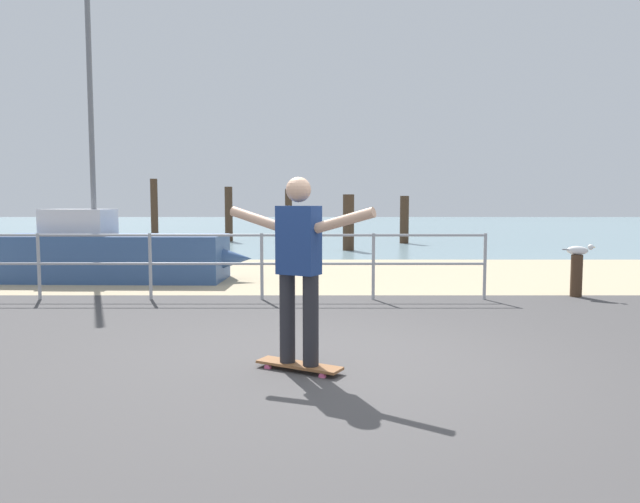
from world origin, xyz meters
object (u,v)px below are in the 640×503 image
at_px(bollard_short, 575,276).
at_px(seagull, 577,250).
at_px(skateboard, 298,365).
at_px(skateboarder, 297,259).
at_px(sailboat, 117,254).

bearing_deg(bollard_short, seagull, -25.66).
xyz_separation_m(skateboard, bollard_short, (4.29, 4.11, 0.28)).
xyz_separation_m(skateboarder, seagull, (4.30, 4.10, -0.25)).
height_order(skateboard, bollard_short, bollard_short).
xyz_separation_m(sailboat, seagull, (8.02, -2.00, 0.24)).
bearing_deg(skateboard, skateboarder, 26.57).
xyz_separation_m(skateboarder, bollard_short, (4.29, 4.11, -0.67)).
relative_size(skateboarder, seagull, 3.59).
relative_size(skateboard, skateboarder, 0.48).
relative_size(skateboard, seagull, 1.73).
bearing_deg(skateboarder, skateboard, -153.43).
relative_size(sailboat, skateboard, 7.18).
bearing_deg(sailboat, skateboard, -58.63).
relative_size(sailboat, bollard_short, 8.28).
relative_size(bollard_short, seagull, 1.50).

